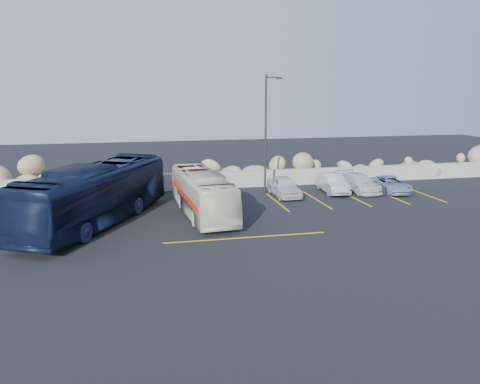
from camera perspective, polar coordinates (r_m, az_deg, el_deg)
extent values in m
plane|color=black|center=(22.78, 3.34, -5.56)|extent=(90.00, 90.00, 0.00)
cube|color=gray|center=(33.98, -2.13, 1.49)|extent=(60.00, 0.40, 1.20)
cube|color=gold|center=(28.91, -5.22, -1.69)|extent=(0.12, 5.00, 0.01)
cube|color=gold|center=(29.95, 4.51, -1.19)|extent=(0.12, 5.00, 0.01)
cube|color=gold|center=(30.83, 9.32, -0.92)|extent=(0.12, 5.00, 0.01)
cube|color=gold|center=(31.87, 13.66, -0.68)|extent=(0.12, 5.00, 0.01)
cube|color=gold|center=(33.08, 17.72, -0.44)|extent=(0.12, 5.00, 0.01)
cube|color=gold|center=(34.45, 21.47, -0.23)|extent=(0.12, 5.00, 0.01)
cube|color=gold|center=(22.72, 0.76, -5.57)|extent=(8.00, 0.12, 0.01)
cylinder|color=#2F2C2A|center=(31.64, 3.13, 6.90)|extent=(0.14, 0.14, 8.00)
cylinder|color=#2F2C2A|center=(31.63, 4.03, 13.78)|extent=(0.90, 0.08, 0.08)
cube|color=#2F2C2A|center=(31.76, 4.83, 13.67)|extent=(0.35, 0.18, 0.12)
imported|color=silver|center=(26.76, -4.66, -0.10)|extent=(2.79, 9.08, 2.49)
imported|color=black|center=(25.83, -17.16, -0.26)|extent=(7.70, 11.47, 3.21)
imported|color=silver|center=(31.50, 5.41, 0.69)|extent=(1.61, 3.91, 1.33)
imported|color=#BABABF|center=(33.11, 11.20, 1.05)|extent=(1.68, 4.02, 1.29)
imported|color=silver|center=(33.88, 14.25, 1.11)|extent=(2.08, 4.37, 1.23)
imported|color=#7C8AB0|center=(34.34, 17.95, 0.90)|extent=(2.12, 4.01, 1.08)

